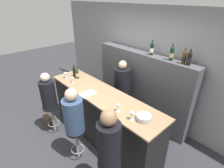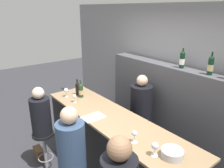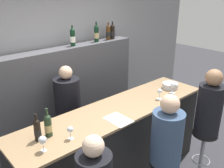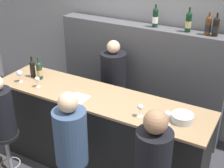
{
  "view_description": "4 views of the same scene",
  "coord_description": "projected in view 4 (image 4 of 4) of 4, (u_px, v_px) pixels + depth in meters",
  "views": [
    {
      "loc": [
        2.24,
        -1.46,
        2.76
      ],
      "look_at": [
        0.22,
        0.37,
        1.37
      ],
      "focal_mm": 28.0,
      "sensor_mm": 36.0,
      "label": 1
    },
    {
      "loc": [
        2.11,
        -1.31,
        2.51
      ],
      "look_at": [
        -0.12,
        0.4,
        1.53
      ],
      "focal_mm": 35.0,
      "sensor_mm": 36.0,
      "label": 2
    },
    {
      "loc": [
        -1.84,
        -1.66,
        2.5
      ],
      "look_at": [
        -0.13,
        0.26,
        1.48
      ],
      "focal_mm": 40.0,
      "sensor_mm": 36.0,
      "label": 3
    },
    {
      "loc": [
        1.69,
        -2.38,
        2.87
      ],
      "look_at": [
        0.18,
        0.33,
        1.29
      ],
      "focal_mm": 50.0,
      "sensor_mm": 36.0,
      "label": 4
    }
  ],
  "objects": [
    {
      "name": "bar_stool_left",
      "position": [
        7.0,
        144.0,
        3.75
      ],
      "size": [
        0.33,
        0.33,
        0.68
      ],
      "color": "gray",
      "rests_on": "ground_plane"
    },
    {
      "name": "wine_bottle_counter_0",
      "position": [
        33.0,
        69.0,
        4.05
      ],
      "size": [
        0.07,
        0.07,
        0.28
      ],
      "color": "black",
      "rests_on": "bar_counter"
    },
    {
      "name": "guest_seated_middle",
      "position": [
        70.0,
        134.0,
        3.1
      ],
      "size": [
        0.34,
        0.34,
        0.81
      ],
      "color": "#334766",
      "rests_on": "bar_stool_middle"
    },
    {
      "name": "guest_seated_left",
      "position": [
        0.0,
        110.0,
        3.53
      ],
      "size": [
        0.3,
        0.3,
        0.76
      ],
      "color": "black",
      "rests_on": "bar_stool_left"
    },
    {
      "name": "metal_bowl",
      "position": [
        182.0,
        118.0,
        3.15
      ],
      "size": [
        0.23,
        0.23,
        0.08
      ],
      "color": "#B7B7BC",
      "rests_on": "bar_counter"
    },
    {
      "name": "bartender",
      "position": [
        113.0,
        94.0,
        4.52
      ],
      "size": [
        0.36,
        0.36,
        1.51
      ],
      "color": "black",
      "rests_on": "ground_plane"
    },
    {
      "name": "wine_glass_2",
      "position": [
        140.0,
        108.0,
        3.2
      ],
      "size": [
        0.07,
        0.07,
        0.15
      ],
      "color": "silver",
      "rests_on": "bar_counter"
    },
    {
      "name": "back_bar_cabinet",
      "position": [
        139.0,
        78.0,
        4.69
      ],
      "size": [
        2.51,
        0.28,
        1.65
      ],
      "color": "#4C4C51",
      "rests_on": "ground_plane"
    },
    {
      "name": "tasting_menu",
      "position": [
        76.0,
        100.0,
        3.55
      ],
      "size": [
        0.21,
        0.3,
        0.0
      ],
      "color": "white",
      "rests_on": "bar_counter"
    },
    {
      "name": "wine_glass_3",
      "position": [
        167.0,
        115.0,
        3.07
      ],
      "size": [
        0.08,
        0.08,
        0.16
      ],
      "color": "silver",
      "rests_on": "bar_counter"
    },
    {
      "name": "wine_bottle_backbar_2",
      "position": [
        208.0,
        25.0,
        3.87
      ],
      "size": [
        0.08,
        0.08,
        0.29
      ],
      "color": "#4C2D14",
      "rests_on": "back_bar_cabinet"
    },
    {
      "name": "wine_glass_1",
      "position": [
        37.0,
        80.0,
        3.8
      ],
      "size": [
        0.06,
        0.06,
        0.14
      ],
      "color": "silver",
      "rests_on": "bar_counter"
    },
    {
      "name": "wine_bottle_backbar_1",
      "position": [
        188.0,
        22.0,
        3.98
      ],
      "size": [
        0.08,
        0.08,
        0.32
      ],
      "color": "black",
      "rests_on": "back_bar_cabinet"
    },
    {
      "name": "bar_counter",
      "position": [
        99.0,
        134.0,
        3.88
      ],
      "size": [
        2.68,
        0.66,
        1.1
      ],
      "color": "black",
      "rests_on": "ground_plane"
    },
    {
      "name": "wall_back",
      "position": [
        147.0,
        44.0,
        4.65
      ],
      "size": [
        6.4,
        0.05,
        2.6
      ],
      "color": "gray",
      "rests_on": "ground_plane"
    },
    {
      "name": "wine_glass_0",
      "position": [
        19.0,
        74.0,
        3.92
      ],
      "size": [
        0.07,
        0.07,
        0.16
      ],
      "color": "silver",
      "rests_on": "bar_counter"
    },
    {
      "name": "wine_bottle_backbar_0",
      "position": [
        155.0,
        17.0,
        4.18
      ],
      "size": [
        0.08,
        0.08,
        0.31
      ],
      "color": "black",
      "rests_on": "back_bar_cabinet"
    },
    {
      "name": "guest_seated_right",
      "position": [
        153.0,
        159.0,
        2.7
      ],
      "size": [
        0.32,
        0.32,
        0.88
      ],
      "color": "black",
      "rests_on": "bar_stool_right"
    },
    {
      "name": "wine_bottle_backbar_3",
      "position": [
        216.0,
        27.0,
        3.83
      ],
      "size": [
        0.08,
        0.08,
        0.29
      ],
      "color": "black",
      "rests_on": "back_bar_cabinet"
    },
    {
      "name": "wine_bottle_counter_1",
      "position": [
        39.0,
        70.0,
        4.0
      ],
      "size": [
        0.08,
        0.08,
        0.3
      ],
      "color": "#233823",
      "rests_on": "bar_counter"
    }
  ]
}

